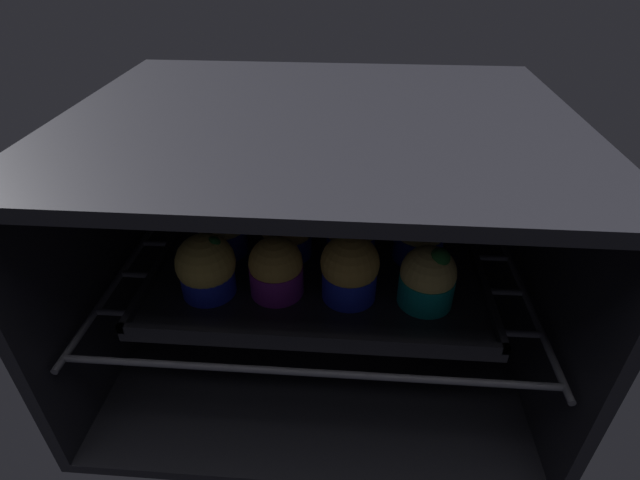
% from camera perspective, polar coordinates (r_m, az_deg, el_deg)
% --- Properties ---
extents(oven_cavity, '(0.59, 0.47, 0.37)m').
position_cam_1_polar(oven_cavity, '(0.69, 0.21, 1.27)').
color(oven_cavity, black).
rests_on(oven_cavity, ground).
extents(oven_rack, '(0.55, 0.42, 0.01)m').
position_cam_1_polar(oven_rack, '(0.67, -0.05, -3.13)').
color(oven_rack, '#51515B').
rests_on(oven_rack, oven_cavity).
extents(baking_tray, '(0.43, 0.34, 0.02)m').
position_cam_1_polar(baking_tray, '(0.67, 0.00, -1.99)').
color(baking_tray, black).
rests_on(baking_tray, oven_rack).
extents(muffin_row0_col0, '(0.07, 0.07, 0.08)m').
position_cam_1_polar(muffin_row0_col0, '(0.60, -13.39, -3.21)').
color(muffin_row0_col0, '#1928B7').
rests_on(muffin_row0_col0, baking_tray).
extents(muffin_row0_col1, '(0.07, 0.07, 0.08)m').
position_cam_1_polar(muffin_row0_col1, '(0.58, -5.26, -3.46)').
color(muffin_row0_col1, '#7A238C').
rests_on(muffin_row0_col1, baking_tray).
extents(muffin_row0_col2, '(0.07, 0.07, 0.09)m').
position_cam_1_polar(muffin_row0_col2, '(0.57, 3.55, -3.47)').
color(muffin_row0_col2, '#1928B7').
rests_on(muffin_row0_col2, baking_tray).
extents(muffin_row0_col3, '(0.07, 0.07, 0.08)m').
position_cam_1_polar(muffin_row0_col3, '(0.58, 12.72, -4.48)').
color(muffin_row0_col3, '#0C8C84').
rests_on(muffin_row0_col3, baking_tray).
extents(muffin_row1_col0, '(0.07, 0.07, 0.08)m').
position_cam_1_polar(muffin_row1_col0, '(0.67, -11.56, 1.32)').
color(muffin_row1_col0, '#1928B7').
rests_on(muffin_row1_col0, baking_tray).
extents(muffin_row1_col1, '(0.07, 0.07, 0.09)m').
position_cam_1_polar(muffin_row1_col1, '(0.65, -3.96, 1.26)').
color(muffin_row1_col1, '#1928B7').
rests_on(muffin_row1_col1, baking_tray).
extents(muffin_row1_col2, '(0.07, 0.07, 0.08)m').
position_cam_1_polar(muffin_row1_col2, '(0.64, 3.72, 1.01)').
color(muffin_row1_col2, '#1928B7').
rests_on(muffin_row1_col2, baking_tray).
extents(muffin_row1_col3, '(0.07, 0.07, 0.08)m').
position_cam_1_polar(muffin_row1_col3, '(0.65, 11.75, 0.53)').
color(muffin_row1_col3, '#1928B7').
rests_on(muffin_row1_col3, baking_tray).
extents(muffin_row2_col0, '(0.07, 0.07, 0.08)m').
position_cam_1_polar(muffin_row2_col0, '(0.74, -10.00, 5.22)').
color(muffin_row2_col0, red).
rests_on(muffin_row2_col0, baking_tray).
extents(muffin_row2_col1, '(0.07, 0.07, 0.09)m').
position_cam_1_polar(muffin_row2_col1, '(0.73, -2.81, 5.31)').
color(muffin_row2_col1, '#7A238C').
rests_on(muffin_row2_col1, baking_tray).
extents(muffin_row2_col2, '(0.07, 0.07, 0.08)m').
position_cam_1_polar(muffin_row2_col2, '(0.72, 3.77, 4.45)').
color(muffin_row2_col2, red).
rests_on(muffin_row2_col2, baking_tray).
extents(muffin_row2_col3, '(0.07, 0.07, 0.08)m').
position_cam_1_polar(muffin_row2_col3, '(0.73, 10.95, 4.52)').
color(muffin_row2_col3, '#1928B7').
rests_on(muffin_row2_col3, baking_tray).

